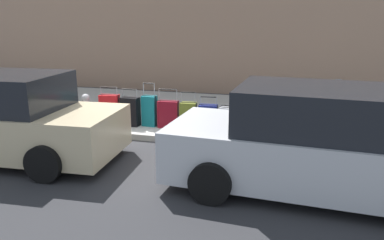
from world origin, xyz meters
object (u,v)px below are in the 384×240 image
Objects in this scene: suitcase_teal_6 at (150,111)px; suitcase_red_8 at (110,110)px; suitcase_red_1 at (249,118)px; suitcase_silver_2 at (229,120)px; suitcase_black_7 at (130,112)px; parked_car_beige_1 at (2,119)px; parking_meter at (336,100)px; bollard_post at (65,107)px; suitcase_navy_3 at (208,118)px; parked_car_silver_0 at (316,144)px; suitcase_olive_4 at (188,116)px; suitcase_maroon_5 at (168,114)px; fire_hydrant at (86,107)px; suitcase_black_0 at (271,122)px.

suitcase_teal_6 is 0.98m from suitcase_red_8.
suitcase_red_1 is 1.30× the size of suitcase_silver_2.
suitcase_red_1 is 2.84m from suitcase_black_7.
suitcase_red_1 is 0.18× the size of parked_car_beige_1.
suitcase_silver_2 is 0.51× the size of parking_meter.
suitcase_red_8 is 1.22× the size of bollard_post.
suitcase_navy_3 is 3.25m from parked_car_silver_0.
suitcase_red_1 is at bearing -153.28° from parked_car_beige_1.
suitcase_red_8 is at bearing 3.57° from parking_meter.
parked_car_silver_0 reaches higher than suitcase_olive_4.
bollard_post is at bearing -88.58° from parked_car_beige_1.
suitcase_teal_6 is (0.48, -0.02, 0.05)m from suitcase_maroon_5.
suitcase_red_1 is at bearing 179.27° from fire_hydrant.
suitcase_red_1 is 5.01m from parked_car_beige_1.
bollard_post is at bearing 6.00° from suitcase_teal_6.
suitcase_navy_3 is at bearing -176.98° from suitcase_red_8.
parking_meter reaches higher than fire_hydrant.
suitcase_navy_3 reaches higher than bollard_post.
suitcase_red_8 is at bearing -116.64° from parked_car_beige_1.
suitcase_olive_4 is 1.43m from suitcase_black_7.
suitcase_black_0 is 0.76× the size of suitcase_maroon_5.
suitcase_black_7 is at bearing -0.56° from suitcase_black_0.
suitcase_olive_4 is at bearing -177.17° from suitcase_red_8.
parked_car_beige_1 is (1.63, 2.28, 0.29)m from suitcase_black_7.
suitcase_navy_3 is at bearing -146.25° from parked_car_beige_1.
bollard_post is (2.14, 0.22, 0.02)m from suitcase_teal_6.
suitcase_red_8 is at bearing -176.15° from bollard_post.
suitcase_olive_4 is 0.99× the size of suitcase_black_7.
bollard_post reaches higher than suitcase_black_0.
parking_meter is at bearing -177.54° from fire_hydrant.
suitcase_silver_2 is 0.14× the size of parked_car_silver_0.
parked_car_silver_0 is at bearing 147.04° from suitcase_teal_6.
bollard_post is at bearing -20.34° from parked_car_silver_0.
suitcase_olive_4 is (1.90, -0.08, -0.01)m from suitcase_black_0.
parking_meter is (-2.74, -0.19, 0.52)m from suitcase_navy_3.
parked_car_beige_1 reaches higher than parking_meter.
suitcase_black_0 is 0.15× the size of parked_car_silver_0.
suitcase_teal_6 is at bearing -3.03° from suitcase_red_1.
fire_hydrant is (1.19, -0.02, 0.02)m from suitcase_black_7.
parking_meter reaches higher than suitcase_teal_6.
suitcase_maroon_5 is 1.21× the size of bollard_post.
suitcase_teal_6 is 1.65m from fire_hydrant.
suitcase_red_8 is at bearing 1.29° from suitcase_silver_2.
fire_hydrant reaches higher than suitcase_black_0.
bollard_post is at bearing 3.22° from suitcase_olive_4.
parked_car_beige_1 is at bearing 29.76° from suitcase_silver_2.
suitcase_red_8 reaches higher than suitcase_navy_3.
suitcase_black_7 is 4.71m from parked_car_silver_0.
suitcase_maroon_5 reaches higher than suitcase_navy_3.
suitcase_olive_4 is at bearing -142.78° from parked_car_beige_1.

